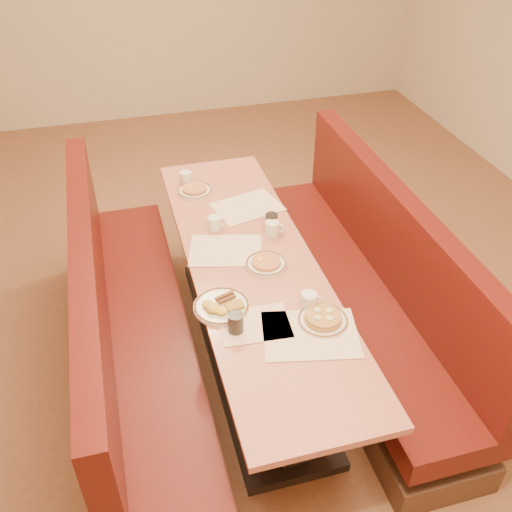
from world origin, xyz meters
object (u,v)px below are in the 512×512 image
object	(u,v)px
coffee_mug_c	(273,228)
soda_tumbler_mid	(272,222)
pancake_plate	(323,319)
eggs_plate	(221,306)
coffee_mug_b	(215,223)
soda_tumbler_near	(236,323)
booth_left	(130,336)
booth_right	(364,292)
coffee_mug_d	(186,177)
coffee_mug_a	(310,300)
diner_table	(252,311)

from	to	relation	value
coffee_mug_c	soda_tumbler_mid	bearing A→B (deg)	98.18
pancake_plate	eggs_plate	xyz separation A→B (m)	(-0.46, 0.23, -0.00)
eggs_plate	coffee_mug_b	size ratio (longest dim) A/B	2.43
coffee_mug_b	soda_tumbler_near	xyz separation A→B (m)	(-0.09, -0.89, 0.01)
booth_left	booth_right	world-z (taller)	same
coffee_mug_d	soda_tumbler_near	xyz separation A→B (m)	(-0.02, -1.50, 0.01)
eggs_plate	booth_right	bearing A→B (deg)	18.85
pancake_plate	coffee_mug_b	world-z (taller)	coffee_mug_b
pancake_plate	soda_tumbler_mid	distance (m)	0.86
eggs_plate	coffee_mug_a	world-z (taller)	coffee_mug_a
diner_table	booth_left	bearing A→B (deg)	180.00
diner_table	coffee_mug_b	size ratio (longest dim) A/B	21.23
eggs_plate	soda_tumbler_near	size ratio (longest dim) A/B	2.67
eggs_plate	coffee_mug_c	size ratio (longest dim) A/B	2.44
diner_table	coffee_mug_d	size ratio (longest dim) A/B	22.70
diner_table	eggs_plate	xyz separation A→B (m)	(-0.25, -0.34, 0.39)
booth_left	coffee_mug_a	size ratio (longest dim) A/B	21.90
diner_table	booth_right	size ratio (longest dim) A/B	1.00
coffee_mug_a	soda_tumbler_mid	bearing A→B (deg)	106.76
coffee_mug_a	soda_tumbler_near	bearing A→B (deg)	-152.02
coffee_mug_c	soda_tumbler_mid	size ratio (longest dim) A/B	1.14
booth_left	coffee_mug_a	world-z (taller)	booth_left
booth_right	pancake_plate	world-z (taller)	booth_right
pancake_plate	coffee_mug_d	bearing A→B (deg)	104.95
coffee_mug_b	soda_tumbler_mid	xyz separation A→B (m)	(0.33, -0.08, 0.00)
coffee_mug_a	coffee_mug_c	xyz separation A→B (m)	(0.01, 0.67, 0.00)
booth_right	coffee_mug_d	world-z (taller)	booth_right
booth_right	coffee_mug_b	xyz separation A→B (m)	(-0.86, 0.37, 0.43)
diner_table	booth_left	world-z (taller)	booth_left
coffee_mug_a	coffee_mug_b	size ratio (longest dim) A/B	0.97
diner_table	soda_tumbler_near	bearing A→B (deg)	-113.20
pancake_plate	coffee_mug_b	xyz separation A→B (m)	(-0.34, 0.94, 0.03)
booth_right	coffee_mug_b	world-z (taller)	booth_right
booth_right	eggs_plate	bearing A→B (deg)	-161.15
coffee_mug_c	soda_tumbler_mid	distance (m)	0.06
diner_table	soda_tumbler_mid	distance (m)	0.55
diner_table	soda_tumbler_near	distance (m)	0.70
diner_table	coffee_mug_a	xyz separation A→B (m)	(0.18, -0.44, 0.42)
coffee_mug_b	coffee_mug_c	size ratio (longest dim) A/B	1.00
coffee_mug_a	coffee_mug_b	world-z (taller)	coffee_mug_b
booth_left	coffee_mug_a	bearing A→B (deg)	-25.96
eggs_plate	coffee_mug_d	xyz separation A→B (m)	(0.05, 1.32, 0.03)
booth_left	pancake_plate	distance (m)	1.17
booth_left	soda_tumbler_mid	world-z (taller)	booth_left
coffee_mug_a	soda_tumbler_mid	size ratio (longest dim) A/B	1.11
coffee_mug_b	coffee_mug_c	world-z (taller)	coffee_mug_c
booth_right	eggs_plate	world-z (taller)	booth_right
booth_right	coffee_mug_c	bearing A→B (deg)	157.30
booth_left	eggs_plate	xyz separation A→B (m)	(0.48, -0.34, 0.41)
coffee_mug_a	soda_tumbler_near	world-z (taller)	soda_tumbler_near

